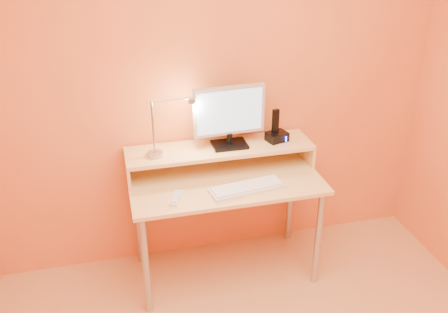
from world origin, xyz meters
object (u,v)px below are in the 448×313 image
object	(u,v)px
lamp_base	(155,154)
mouse	(275,180)
remote_control	(176,198)
keyboard	(247,188)
phone_dock	(277,137)
monitor_panel	(229,111)

from	to	relation	value
lamp_base	mouse	bearing A→B (deg)	-18.34
lamp_base	remote_control	distance (m)	0.33
mouse	keyboard	bearing A→B (deg)	-163.25
keyboard	remote_control	xyz separation A→B (m)	(-0.43, -0.00, -0.00)
phone_dock	remote_control	distance (m)	0.80
remote_control	phone_dock	bearing A→B (deg)	45.46
monitor_panel	phone_dock	xyz separation A→B (m)	(0.32, -0.01, -0.21)
lamp_base	remote_control	size ratio (longest dim) A/B	0.63
mouse	remote_control	size ratio (longest dim) A/B	0.71
remote_control	keyboard	bearing A→B (deg)	23.08
monitor_panel	remote_control	world-z (taller)	monitor_panel
phone_dock	mouse	distance (m)	0.33
mouse	lamp_base	bearing A→B (deg)	166.97
monitor_panel	phone_dock	bearing A→B (deg)	-5.31
phone_dock	mouse	xyz separation A→B (m)	(-0.10, -0.26, -0.17)
lamp_base	mouse	size ratio (longest dim) A/B	0.89
phone_dock	lamp_base	bearing A→B (deg)	166.98
lamp_base	keyboard	distance (m)	0.60
keyboard	remote_control	size ratio (longest dim) A/B	2.85
keyboard	remote_control	bearing A→B (deg)	172.14
monitor_panel	remote_control	distance (m)	0.64
lamp_base	phone_dock	xyz separation A→B (m)	(0.80, 0.03, 0.02)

